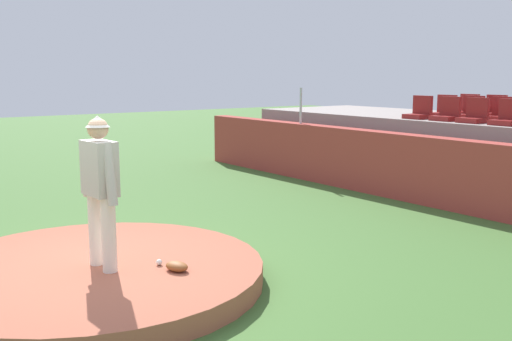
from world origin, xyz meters
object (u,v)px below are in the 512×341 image
(pitcher, at_px, (100,181))
(baseball, at_px, (159,262))
(stadium_chair_7, at_px, (471,112))
(stadium_chair_12, at_px, (467,109))
(stadium_chair_1, at_px, (447,113))
(stadium_chair_6, at_px, (444,110))
(stadium_chair_0, at_px, (419,112))
(stadium_chair_8, at_px, (500,113))
(stadium_chair_3, at_px, (508,117))
(fielding_glove, at_px, (177,266))
(stadium_chair_13, at_px, (494,110))
(stadium_chair_2, at_px, (474,115))

(pitcher, height_order, baseball, pitcher)
(stadium_chair_7, height_order, stadium_chair_12, same)
(stadium_chair_1, bearing_deg, pitcher, 98.57)
(baseball, height_order, stadium_chair_6, stadium_chair_6)
(pitcher, relative_size, stadium_chair_0, 3.56)
(stadium_chair_7, bearing_deg, stadium_chair_8, -178.47)
(pitcher, xyz_separation_m, stadium_chair_1, (-1.22, 8.10, 0.40))
(stadium_chair_12, bearing_deg, stadium_chair_3, 139.48)
(stadium_chair_1, bearing_deg, fielding_glove, 103.78)
(stadium_chair_0, bearing_deg, stadium_chair_13, -110.57)
(baseball, xyz_separation_m, stadium_chair_8, (-0.87, 8.44, 1.39))
(fielding_glove, bearing_deg, stadium_chair_7, 86.83)
(baseball, relative_size, stadium_chair_13, 0.15)
(pitcher, xyz_separation_m, stadium_chair_0, (-1.92, 8.09, 0.40))
(stadium_chair_6, bearing_deg, stadium_chair_7, -178.26)
(stadium_chair_6, bearing_deg, stadium_chair_12, -88.55)
(stadium_chair_3, xyz_separation_m, stadium_chair_8, (-0.73, 0.94, 0.00))
(stadium_chair_6, xyz_separation_m, stadium_chair_7, (0.68, 0.02, 0.00))
(baseball, distance_m, stadium_chair_13, 9.54)
(pitcher, xyz_separation_m, stadium_chair_8, (-0.56, 9.00, 0.40))
(stadium_chair_7, bearing_deg, stadium_chair_13, -89.56)
(pitcher, height_order, fielding_glove, pitcher)
(baseball, bearing_deg, stadium_chair_7, 100.44)
(fielding_glove, relative_size, stadium_chair_1, 0.60)
(stadium_chair_0, height_order, stadium_chair_12, same)
(stadium_chair_2, bearing_deg, stadium_chair_3, 179.49)
(baseball, xyz_separation_m, stadium_chair_0, (-2.23, 7.52, 1.39))
(stadium_chair_6, xyz_separation_m, stadium_chair_12, (-0.02, 0.91, 0.00))
(stadium_chair_1, relative_size, stadium_chair_6, 1.00)
(stadium_chair_0, relative_size, stadium_chair_8, 1.00)
(stadium_chair_13, bearing_deg, stadium_chair_8, 128.57)
(fielding_glove, relative_size, stadium_chair_7, 0.60)
(stadium_chair_1, bearing_deg, stadium_chair_2, 177.74)
(baseball, height_order, fielding_glove, fielding_glove)
(stadium_chair_1, height_order, stadium_chair_7, same)
(baseball, height_order, stadium_chair_2, stadium_chair_2)
(stadium_chair_0, relative_size, stadium_chair_3, 1.00)
(stadium_chair_7, bearing_deg, pitcher, 97.90)
(stadium_chair_0, xyz_separation_m, stadium_chair_8, (1.36, 0.92, 0.00))
(fielding_glove, bearing_deg, stadium_chair_2, 83.22)
(fielding_glove, xyz_separation_m, stadium_chair_6, (-2.54, 8.33, 1.38))
(baseball, height_order, stadium_chair_3, stadium_chair_3)
(stadium_chair_1, relative_size, stadium_chair_12, 1.00)
(baseball, relative_size, stadium_chair_7, 0.15)
(stadium_chair_8, xyz_separation_m, stadium_chair_12, (-1.39, 0.87, 0.00))
(stadium_chair_1, distance_m, stadium_chair_12, 1.92)
(stadium_chair_2, bearing_deg, stadium_chair_12, -52.25)
(fielding_glove, xyz_separation_m, stadium_chair_1, (-1.83, 7.47, 1.38))
(stadium_chair_2, bearing_deg, baseball, 96.55)
(baseball, xyz_separation_m, stadium_chair_12, (-2.26, 9.31, 1.39))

